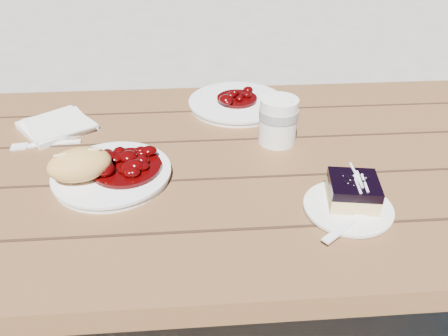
{
  "coord_description": "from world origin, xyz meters",
  "views": [
    {
      "loc": [
        0.22,
        -0.82,
        1.27
      ],
      "look_at": [
        0.27,
        -0.13,
        0.81
      ],
      "focal_mm": 35.0,
      "sensor_mm": 36.0,
      "label": 1
    }
  ],
  "objects": [
    {
      "name": "second_stew",
      "position": [
        0.33,
        0.27,
        0.79
      ],
      "size": [
        0.11,
        0.11,
        0.04
      ],
      "primitive_type": null,
      "color": "#3B0202",
      "rests_on": "second_plate"
    },
    {
      "name": "second_plate",
      "position": [
        0.33,
        0.27,
        0.76
      ],
      "size": [
        0.26,
        0.26,
        0.02
      ],
      "primitive_type": "cylinder",
      "color": "white",
      "rests_on": "picnic_table"
    },
    {
      "name": "goulash_stew",
      "position": [
        0.07,
        -0.06,
        0.79
      ],
      "size": [
        0.14,
        0.14,
        0.04
      ],
      "primitive_type": null,
      "color": "#3B0202",
      "rests_on": "main_plate"
    },
    {
      "name": "bread_roll",
      "position": [
        -0.02,
        -0.08,
        0.8
      ],
      "size": [
        0.14,
        0.11,
        0.06
      ],
      "primitive_type": "ellipsoid",
      "rotation": [
        0.0,
        0.0,
        0.28
      ],
      "color": "tan",
      "rests_on": "main_plate"
    },
    {
      "name": "napkin_stack",
      "position": [
        -0.13,
        0.17,
        0.76
      ],
      "size": [
        0.21,
        0.21,
        0.01
      ],
      "primitive_type": "cube",
      "rotation": [
        0.0,
        0.0,
        0.66
      ],
      "color": "white",
      "rests_on": "picnic_table"
    },
    {
      "name": "blueberry_cake",
      "position": [
        0.5,
        -0.19,
        0.78
      ],
      "size": [
        0.1,
        0.1,
        0.05
      ],
      "rotation": [
        0.0,
        0.0,
        -0.16
      ],
      "color": "#E3C47B",
      "rests_on": "dessert_plate"
    },
    {
      "name": "fork_dessert",
      "position": [
        0.47,
        -0.26,
        0.76
      ],
      "size": [
        0.14,
        0.12,
        0.0
      ],
      "primitive_type": null,
      "rotation": [
        0.0,
        0.0,
        -0.92
      ],
      "color": "white",
      "rests_on": "dessert_plate"
    },
    {
      "name": "dessert_plate",
      "position": [
        0.49,
        -0.2,
        0.76
      ],
      "size": [
        0.16,
        0.16,
        0.01
      ],
      "primitive_type": "cylinder",
      "color": "white",
      "rests_on": "picnic_table"
    },
    {
      "name": "main_plate",
      "position": [
        0.04,
        -0.06,
        0.76
      ],
      "size": [
        0.24,
        0.24,
        0.02
      ],
      "primitive_type": "cylinder",
      "color": "white",
      "rests_on": "picnic_table"
    },
    {
      "name": "fork_table",
      "position": [
        -0.12,
        0.09,
        0.75
      ],
      "size": [
        0.16,
        0.04,
        0.0
      ],
      "primitive_type": null,
      "rotation": [
        0.0,
        0.0,
        1.69
      ],
      "color": "white",
      "rests_on": "picnic_table"
    },
    {
      "name": "picnic_table",
      "position": [
        0.0,
        -0.0,
        0.59
      ],
      "size": [
        2.0,
        1.55,
        0.75
      ],
      "color": "brown",
      "rests_on": "ground"
    },
    {
      "name": "coffee_cup",
      "position": [
        0.41,
        0.07,
        0.8
      ],
      "size": [
        0.09,
        0.09,
        0.11
      ],
      "primitive_type": "cylinder",
      "color": "white",
      "rests_on": "picnic_table"
    }
  ]
}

